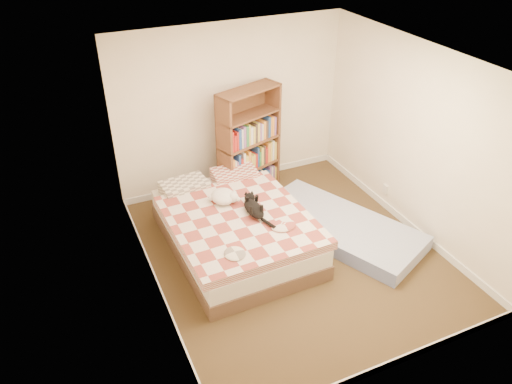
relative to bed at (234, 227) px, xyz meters
name	(u,v)px	position (x,y,z in m)	size (l,w,h in m)	color
room	(295,172)	(0.60, -0.48, 0.92)	(3.51, 4.01, 2.51)	#422F1C
bed	(234,227)	(0.00, 0.00, 0.00)	(1.71, 2.30, 0.61)	brown
bookshelf	(248,155)	(0.73, 1.19, 0.32)	(1.09, 0.64, 1.64)	brown
floor_mattress	(339,227)	(1.39, -0.37, -0.18)	(1.00, 2.21, 0.20)	#7383C0
black_cat	(253,207)	(0.21, -0.15, 0.34)	(0.29, 0.73, 0.17)	black
white_dog	(224,196)	(-0.04, 0.21, 0.35)	(0.35, 0.36, 0.17)	white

